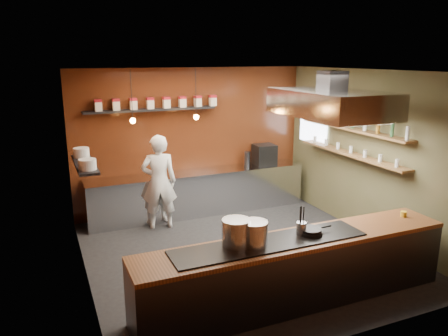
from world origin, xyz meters
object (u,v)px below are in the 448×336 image
stockpot_large (236,233)px  chef (159,182)px  extractor_hood (331,103)px  stockpot_small (254,234)px  espresso_machine (264,155)px

stockpot_large → chef: (-0.12, 3.23, -0.20)m
extractor_hood → chef: size_ratio=1.10×
stockpot_small → extractor_hood: bearing=32.1°
stockpot_large → espresso_machine: (2.39, 3.71, 0.01)m
stockpot_small → espresso_machine: size_ratio=0.76×
stockpot_small → espresso_machine: bearing=60.1°
chef → stockpot_small: bearing=106.1°
extractor_hood → chef: 3.48m
stockpot_large → espresso_machine: size_ratio=0.80×
stockpot_small → chef: bearing=95.6°
stockpot_large → stockpot_small: size_ratio=1.05×
espresso_machine → chef: bearing=-165.8°
extractor_hood → chef: extractor_hood is taller
stockpot_large → chef: size_ratio=0.19×
extractor_hood → stockpot_large: extractor_hood is taller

